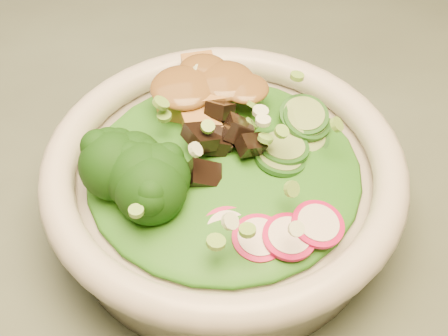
{
  "coord_description": "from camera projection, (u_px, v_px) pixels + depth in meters",
  "views": [
    {
      "loc": [
        0.08,
        -0.36,
        1.2
      ],
      "look_at": [
        0.1,
        -0.02,
        0.82
      ],
      "focal_mm": 50.0,
      "sensor_mm": 36.0,
      "label": 1
    }
  ],
  "objects": [
    {
      "name": "salad_bowl",
      "position": [
        224.0,
        185.0,
        0.53
      ],
      "size": [
        0.3,
        0.3,
        0.08
      ],
      "rotation": [
        0.0,
        0.0,
        0.22
      ],
      "color": "beige",
      "rests_on": "dining_table"
    },
    {
      "name": "tofu_cubes",
      "position": [
        202.0,
        99.0,
        0.55
      ],
      "size": [
        0.11,
        0.09,
        0.04
      ],
      "primitive_type": null,
      "rotation": [
        0.0,
        0.0,
        0.22
      ],
      "color": "#A17035",
      "rests_on": "salad_bowl"
    },
    {
      "name": "scallion_garnish",
      "position": [
        224.0,
        144.0,
        0.49
      ],
      "size": [
        0.22,
        0.22,
        0.03
      ],
      "primitive_type": null,
      "color": "#6CA63A",
      "rests_on": "salad_bowl"
    },
    {
      "name": "mushroom_heap",
      "position": [
        219.0,
        142.0,
        0.51
      ],
      "size": [
        0.09,
        0.09,
        0.04
      ],
      "primitive_type": null,
      "rotation": [
        0.0,
        0.0,
        0.22
      ],
      "color": "black",
      "rests_on": "salad_bowl"
    },
    {
      "name": "dining_table",
      "position": [
        126.0,
        274.0,
        0.66
      ],
      "size": [
        1.2,
        0.8,
        0.75
      ],
      "color": "black",
      "rests_on": "ground"
    },
    {
      "name": "peanut_sauce",
      "position": [
        202.0,
        87.0,
        0.54
      ],
      "size": [
        0.08,
        0.06,
        0.02
      ],
      "primitive_type": "ellipsoid",
      "color": "brown",
      "rests_on": "tofu_cubes"
    },
    {
      "name": "cucumber_slices",
      "position": [
        308.0,
        138.0,
        0.52
      ],
      "size": [
        0.09,
        0.09,
        0.04
      ],
      "primitive_type": null,
      "rotation": [
        0.0,
        0.0,
        0.22
      ],
      "color": "#86A35A",
      "rests_on": "salad_bowl"
    },
    {
      "name": "lettuce_bed",
      "position": [
        224.0,
        167.0,
        0.52
      ],
      "size": [
        0.23,
        0.23,
        0.03
      ],
      "primitive_type": "ellipsoid",
      "color": "#175612",
      "rests_on": "salad_bowl"
    },
    {
      "name": "radish_slices",
      "position": [
        258.0,
        232.0,
        0.46
      ],
      "size": [
        0.13,
        0.07,
        0.02
      ],
      "primitive_type": null,
      "rotation": [
        0.0,
        0.0,
        0.22
      ],
      "color": "#B00D45",
      "rests_on": "salad_bowl"
    },
    {
      "name": "broccoli_florets",
      "position": [
        139.0,
        173.0,
        0.49
      ],
      "size": [
        0.1,
        0.1,
        0.05
      ],
      "primitive_type": null,
      "rotation": [
        0.0,
        0.0,
        0.22
      ],
      "color": "black",
      "rests_on": "salad_bowl"
    }
  ]
}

